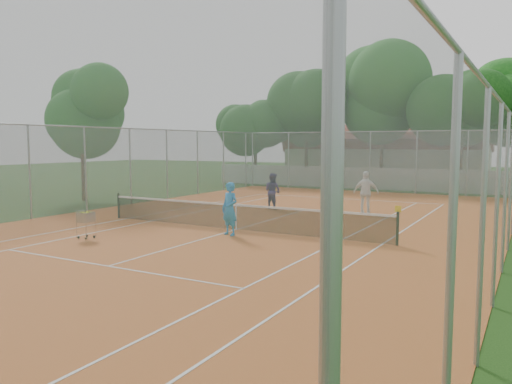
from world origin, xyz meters
The scene contains 12 objects.
ground centered at (0.00, 0.00, 0.00)m, with size 120.00×120.00×0.00m, color #17370F.
court_pad centered at (0.00, 0.00, 0.01)m, with size 18.00×34.00×0.02m, color #C25F25.
court_lines centered at (0.00, 0.00, 0.02)m, with size 10.98×23.78×0.01m, color white.
tennis_net centered at (0.00, 0.00, 0.51)m, with size 11.88×0.10×0.98m, color black.
perimeter_fence centered at (0.00, 0.00, 2.00)m, with size 18.00×34.00×4.00m, color slate.
boundary_wall centered at (0.00, 19.00, 0.75)m, with size 26.00×0.30×1.50m, color silver.
clubhouse centered at (-2.00, 29.00, 2.20)m, with size 16.40×9.00×4.40m, color beige.
tropical_trees centered at (0.00, 22.00, 5.00)m, with size 29.00×19.00×10.00m, color #0D360E.
player_near centered at (0.39, -1.07, 0.95)m, with size 0.68×0.44×1.86m, color #187DD1.
player_far_left centered at (-1.54, 5.91, 0.90)m, with size 0.85×0.66×1.75m, color #2A1B51.
player_far_right centered at (2.89, 6.67, 0.99)m, with size 1.13×0.47×1.93m, color white.
ball_hopper centered at (-3.49, -3.98, 0.51)m, with size 0.47×0.47×0.99m, color #A9A8AF.
Camera 1 is at (9.61, -15.64, 3.22)m, focal length 35.00 mm.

